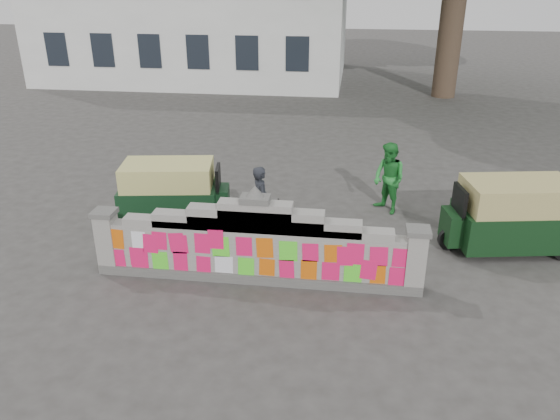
{
  "coord_description": "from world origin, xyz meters",
  "views": [
    {
      "loc": [
        1.7,
        -9.19,
        5.66
      ],
      "look_at": [
        0.33,
        1.0,
        1.1
      ],
      "focal_mm": 35.0,
      "sensor_mm": 36.0,
      "label": 1
    }
  ],
  "objects_px": {
    "cyclist_rider": "(261,211)",
    "rickshaw_left": "(172,191)",
    "cyclist_bike": "(261,225)",
    "pedestrian": "(389,178)",
    "rickshaw_right": "(512,215)"
  },
  "relations": [
    {
      "from": "cyclist_rider",
      "to": "rickshaw_left",
      "type": "bearing_deg",
      "value": 44.82
    },
    {
      "from": "cyclist_bike",
      "to": "rickshaw_right",
      "type": "relative_size",
      "value": 0.61
    },
    {
      "from": "cyclist_rider",
      "to": "pedestrian",
      "type": "xyz_separation_m",
      "value": [
        2.85,
        2.17,
        0.11
      ]
    },
    {
      "from": "rickshaw_left",
      "to": "rickshaw_right",
      "type": "bearing_deg",
      "value": -12.26
    },
    {
      "from": "rickshaw_right",
      "to": "cyclist_rider",
      "type": "bearing_deg",
      "value": -4.8
    },
    {
      "from": "cyclist_rider",
      "to": "rickshaw_left",
      "type": "distance_m",
      "value": 2.51
    },
    {
      "from": "pedestrian",
      "to": "rickshaw_right",
      "type": "relative_size",
      "value": 0.61
    },
    {
      "from": "cyclist_bike",
      "to": "pedestrian",
      "type": "relative_size",
      "value": 0.99
    },
    {
      "from": "cyclist_rider",
      "to": "pedestrian",
      "type": "relative_size",
      "value": 0.88
    },
    {
      "from": "cyclist_bike",
      "to": "cyclist_rider",
      "type": "height_order",
      "value": "cyclist_rider"
    },
    {
      "from": "rickshaw_left",
      "to": "cyclist_bike",
      "type": "bearing_deg",
      "value": -30.79
    },
    {
      "from": "rickshaw_right",
      "to": "cyclist_bike",
      "type": "bearing_deg",
      "value": -4.8
    },
    {
      "from": "cyclist_rider",
      "to": "rickshaw_right",
      "type": "relative_size",
      "value": 0.54
    },
    {
      "from": "pedestrian",
      "to": "rickshaw_left",
      "type": "distance_m",
      "value": 5.33
    },
    {
      "from": "cyclist_rider",
      "to": "rickshaw_left",
      "type": "relative_size",
      "value": 0.58
    }
  ]
}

